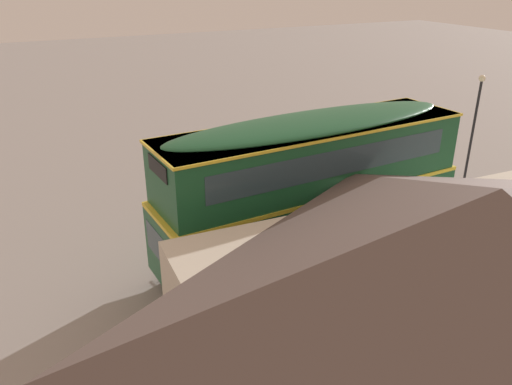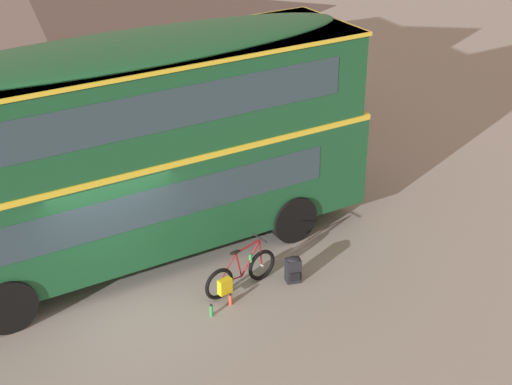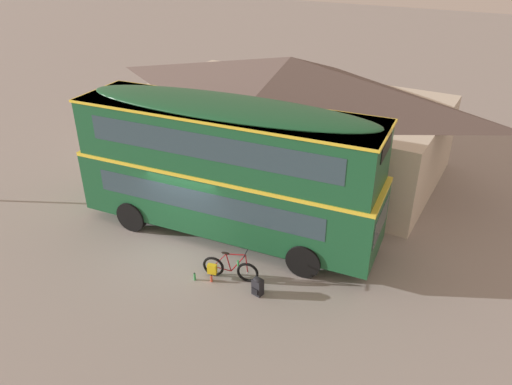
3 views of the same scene
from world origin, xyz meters
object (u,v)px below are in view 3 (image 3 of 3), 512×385
double_decker_bus (227,164)px  touring_bicycle (228,269)px  water_bottle_red_squeeze (211,278)px  water_bottle_green_metal (195,277)px  backpack_on_ground (258,286)px

double_decker_bus → touring_bicycle: double_decker_bus is taller
water_bottle_red_squeeze → water_bottle_green_metal: bearing=-161.1°
backpack_on_ground → double_decker_bus: bearing=134.6°
double_decker_bus → touring_bicycle: bearing=-59.9°
double_decker_bus → backpack_on_ground: bearing=-45.4°
double_decker_bus → touring_bicycle: size_ratio=5.93×
backpack_on_ground → water_bottle_green_metal: bearing=-171.4°
water_bottle_green_metal → water_bottle_red_squeeze: bearing=18.9°
touring_bicycle → water_bottle_green_metal: 1.05m
touring_bicycle → double_decker_bus: bearing=120.1°
backpack_on_ground → water_bottle_red_squeeze: bearing=-174.9°
double_decker_bus → touring_bicycle: 3.41m
touring_bicycle → backpack_on_ground: touring_bicycle is taller
backpack_on_ground → water_bottle_green_metal: size_ratio=2.20×
water_bottle_green_metal → touring_bicycle: bearing=31.7°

